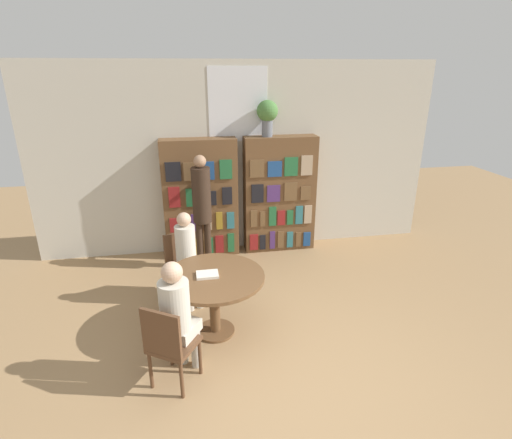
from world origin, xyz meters
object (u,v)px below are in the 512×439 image
at_px(chair_near_camera, 169,343).
at_px(librarian_standing, 202,202).
at_px(bookshelf_right, 279,195).
at_px(chair_left_side, 183,263).
at_px(bookshelf_left, 201,199).
at_px(seated_reader_left, 188,255).
at_px(reading_table, 214,286).
at_px(flower_vase, 267,114).
at_px(seated_reader_right, 178,312).

distance_m(chair_near_camera, librarian_standing, 2.53).
distance_m(bookshelf_right, chair_left_side, 2.12).
distance_m(bookshelf_left, librarian_standing, 0.51).
bearing_deg(bookshelf_right, chair_near_camera, -120.71).
height_order(seated_reader_left, librarian_standing, librarian_standing).
relative_size(bookshelf_left, reading_table, 1.66).
xyz_separation_m(bookshelf_left, reading_table, (0.02, -2.16, -0.33)).
bearing_deg(flower_vase, bookshelf_right, -1.32).
distance_m(reading_table, chair_left_side, 0.91).
bearing_deg(librarian_standing, bookshelf_right, 21.35).
bearing_deg(bookshelf_left, reading_table, -89.50).
height_order(bookshelf_left, chair_left_side, bookshelf_left).
distance_m(bookshelf_right, seated_reader_right, 3.23).
bearing_deg(seated_reader_right, librarian_standing, 112.96).
bearing_deg(bookshelf_left, seated_reader_left, -99.55).
bearing_deg(bookshelf_left, seated_reader_right, -97.55).
height_order(chair_near_camera, chair_left_side, same).
distance_m(flower_vase, chair_left_side, 2.58).
relative_size(bookshelf_right, chair_near_camera, 2.10).
relative_size(bookshelf_left, librarian_standing, 1.08).
distance_m(chair_near_camera, seated_reader_right, 0.29).
xyz_separation_m(flower_vase, chair_left_side, (-1.38, -1.33, -1.72)).
distance_m(seated_reader_left, seated_reader_right, 1.29).
relative_size(bookshelf_left, chair_near_camera, 2.10).
distance_m(chair_near_camera, seated_reader_left, 1.46).
height_order(bookshelf_left, librarian_standing, bookshelf_left).
bearing_deg(librarian_standing, seated_reader_left, -104.05).
bearing_deg(reading_table, chair_near_camera, -122.07).
bearing_deg(chair_near_camera, reading_table, 90.00).
bearing_deg(flower_vase, chair_near_camera, -117.47).
height_order(chair_left_side, seated_reader_right, seated_reader_right).
height_order(flower_vase, chair_left_side, flower_vase).
height_order(bookshelf_right, seated_reader_left, bookshelf_right).
bearing_deg(chair_left_side, seated_reader_left, 90.00).
bearing_deg(librarian_standing, bookshelf_left, 89.65).
bearing_deg(chair_near_camera, bookshelf_left, 113.11).
distance_m(reading_table, seated_reader_right, 0.74).
distance_m(bookshelf_right, chair_near_camera, 3.43).
height_order(flower_vase, librarian_standing, flower_vase).
bearing_deg(librarian_standing, chair_near_camera, -100.70).
bearing_deg(flower_vase, seated_reader_right, -117.21).
bearing_deg(reading_table, bookshelf_left, 90.50).
distance_m(reading_table, librarian_standing, 1.72).
distance_m(bookshelf_right, librarian_standing, 1.38).
relative_size(flower_vase, chair_left_side, 0.61).
bearing_deg(flower_vase, librarian_standing, -154.62).
bearing_deg(reading_table, flower_vase, 64.26).
xyz_separation_m(reading_table, seated_reader_left, (-0.27, 0.67, 0.09)).
bearing_deg(seated_reader_right, reading_table, 90.00).
bearing_deg(seated_reader_right, flower_vase, 94.86).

